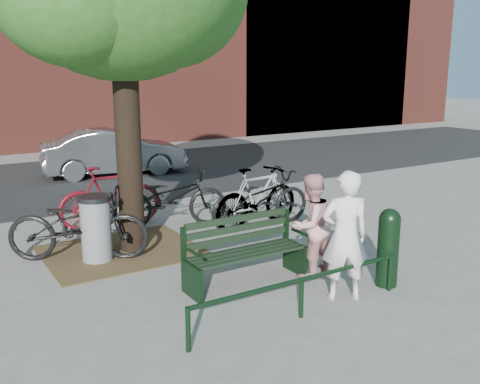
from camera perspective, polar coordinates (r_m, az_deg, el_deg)
ground at (r=7.49m, az=0.71°, el=-9.77°), size 90.00×90.00×0.00m
dirt_pit at (r=8.94m, az=-12.51°, el=-6.18°), size 2.40×2.00×0.02m
road at (r=15.07m, az=-17.09°, el=1.32°), size 40.00×7.00×0.01m
park_bench at (r=7.38m, az=0.39°, el=-6.14°), size 1.74×0.54×0.97m
guard_railing at (r=6.44m, az=6.61°, el=-9.88°), size 3.06×0.06×0.51m
person_left at (r=6.89m, az=11.14°, el=-4.61°), size 0.73×0.63×1.68m
person_right at (r=7.63m, az=7.51°, el=-3.54°), size 0.80×0.67×1.48m
bollard at (r=7.52m, az=15.54°, el=-5.45°), size 0.29×0.29×1.08m
litter_bin at (r=8.47m, az=-15.10°, el=-3.76°), size 0.50×0.50×1.03m
bicycle_a at (r=8.59m, az=-16.87°, el=-3.36°), size 2.24×1.69×1.13m
bicycle_b at (r=10.26m, az=-13.66°, el=-0.43°), size 1.96×0.62×1.17m
bicycle_c at (r=10.04m, az=-7.43°, el=-0.62°), size 2.25×1.35×1.11m
bicycle_d at (r=9.93m, az=1.86°, el=-0.55°), size 1.97×0.75×1.15m
bicycle_e at (r=9.98m, az=2.21°, el=-0.71°), size 2.09×0.83×1.08m
parked_car at (r=15.31m, az=-13.29°, el=4.14°), size 4.06×1.94×1.28m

